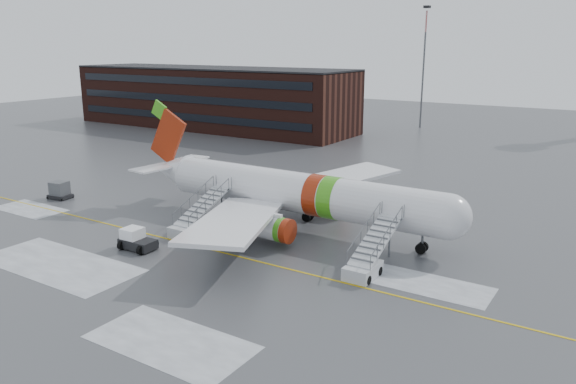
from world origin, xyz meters
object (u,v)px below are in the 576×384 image
Objects in this scene: airliner at (291,192)px; uld_container at (60,191)px; airstair_aft at (193,222)px; pushback_tug at (136,240)px; airstair_fwd at (367,261)px.

airliner is 28.03m from uld_container.
pushback_tug is (-1.32, -5.66, -0.27)m from airstair_aft.
airstair_aft is 2.94× the size of uld_container.
pushback_tug is at bearing -18.84° from uld_container.
uld_container is at bearing -168.54° from airliner.
airliner is 10.99× the size of pushback_tug.
airstair_fwd and airstair_aft have the same top height.
airliner reaches higher than airstair_aft.
uld_container is at bearing 177.28° from airstair_aft.
airstair_aft is at bearing 180.00° from airstair_fwd.
airstair_fwd is 38.35m from uld_container.
airstair_fwd is 19.69m from pushback_tug.
pushback_tug is at bearing -103.18° from airstair_aft.
airliner reaches higher than uld_container.
uld_container is at bearing 178.52° from airstair_fwd.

